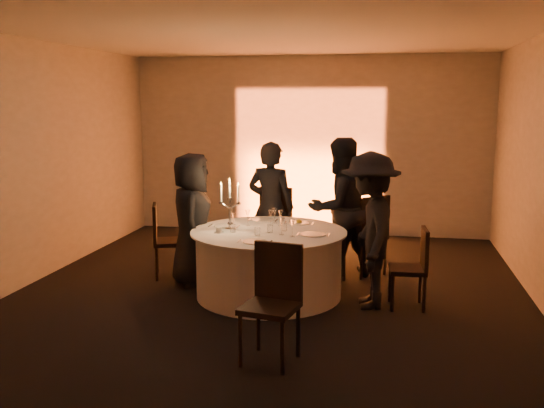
% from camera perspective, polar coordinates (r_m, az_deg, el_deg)
% --- Properties ---
extents(floor, '(7.00, 7.00, 0.00)m').
position_cam_1_polar(floor, '(7.18, -0.31, -8.56)').
color(floor, black).
rests_on(floor, ground).
extents(ceiling, '(7.00, 7.00, 0.00)m').
position_cam_1_polar(ceiling, '(6.86, -0.33, 15.99)').
color(ceiling, silver).
rests_on(ceiling, wall_back).
extents(wall_back, '(7.00, 0.00, 7.00)m').
position_cam_1_polar(wall_back, '(10.30, 3.50, 5.50)').
color(wall_back, '#A6A29A').
rests_on(wall_back, floor).
extents(wall_front, '(7.00, 0.00, 7.00)m').
position_cam_1_polar(wall_front, '(3.53, -11.46, -2.71)').
color(wall_front, '#A6A29A').
rests_on(wall_front, floor).
extents(wall_left, '(0.00, 7.00, 7.00)m').
position_cam_1_polar(wall_left, '(8.00, -21.95, 3.63)').
color(wall_left, '#A6A29A').
rests_on(wall_left, floor).
extents(uplighter_fixture, '(0.25, 0.12, 0.10)m').
position_cam_1_polar(uplighter_fixture, '(10.21, 3.19, -2.76)').
color(uplighter_fixture, black).
rests_on(uplighter_fixture, floor).
extents(banquet_table, '(1.80, 1.80, 0.77)m').
position_cam_1_polar(banquet_table, '(7.07, -0.31, -5.60)').
color(banquet_table, black).
rests_on(banquet_table, floor).
extents(chair_left, '(0.54, 0.54, 0.95)m').
position_cam_1_polar(chair_left, '(7.88, -10.14, -3.00)').
color(chair_left, black).
rests_on(chair_left, floor).
extents(chair_back_left, '(0.51, 0.51, 1.07)m').
position_cam_1_polar(chair_back_left, '(8.56, 0.59, -1.37)').
color(chair_back_left, black).
rests_on(chair_back_left, floor).
extents(chair_back_right, '(0.65, 0.65, 1.06)m').
position_cam_1_polar(chair_back_right, '(7.92, 9.06, -2.46)').
color(chair_back_right, black).
rests_on(chair_back_right, floor).
extents(chair_right, '(0.42, 0.42, 0.89)m').
position_cam_1_polar(chair_right, '(6.81, 13.26, -5.48)').
color(chair_right, black).
rests_on(chair_right, floor).
extents(chair_front, '(0.53, 0.53, 1.02)m').
position_cam_1_polar(chair_front, '(5.33, 0.14, -8.57)').
color(chair_front, black).
rests_on(chair_front, floor).
extents(guest_left, '(0.71, 0.90, 1.63)m').
position_cam_1_polar(guest_left, '(7.48, -7.52, -1.44)').
color(guest_left, black).
rests_on(guest_left, floor).
extents(guest_back_left, '(0.69, 0.51, 1.73)m').
position_cam_1_polar(guest_back_left, '(7.98, -0.10, -0.29)').
color(guest_back_left, black).
rests_on(guest_back_left, floor).
extents(guest_back_right, '(1.11, 1.08, 1.80)m').
position_cam_1_polar(guest_back_right, '(7.73, 6.34, -0.41)').
color(guest_back_right, black).
rests_on(guest_back_right, floor).
extents(guest_right, '(0.78, 1.18, 1.71)m').
position_cam_1_polar(guest_right, '(6.68, 9.18, -2.46)').
color(guest_right, black).
rests_on(guest_right, floor).
extents(plate_left, '(0.36, 0.25, 0.01)m').
position_cam_1_polar(plate_left, '(7.24, -4.53, -2.06)').
color(plate_left, silver).
rests_on(plate_left, banquet_table).
extents(plate_back_left, '(0.36, 0.28, 0.01)m').
position_cam_1_polar(plate_back_left, '(7.58, -0.86, -1.50)').
color(plate_back_left, silver).
rests_on(plate_back_left, banquet_table).
extents(plate_back_right, '(0.36, 0.27, 0.08)m').
position_cam_1_polar(plate_back_right, '(7.39, 2.55, -1.71)').
color(plate_back_right, silver).
rests_on(plate_back_right, banquet_table).
extents(plate_right, '(0.36, 0.29, 0.01)m').
position_cam_1_polar(plate_right, '(6.77, 3.89, -2.87)').
color(plate_right, silver).
rests_on(plate_right, banquet_table).
extents(plate_front, '(0.36, 0.26, 0.01)m').
position_cam_1_polar(plate_front, '(6.42, -1.64, -3.55)').
color(plate_front, silver).
rests_on(plate_front, banquet_table).
extents(coffee_cup, '(0.11, 0.11, 0.07)m').
position_cam_1_polar(coffee_cup, '(6.90, -5.00, -2.46)').
color(coffee_cup, silver).
rests_on(coffee_cup, banquet_table).
extents(candelabra, '(0.26, 0.12, 0.61)m').
position_cam_1_polar(candelabra, '(7.01, -3.98, -0.74)').
color(candelabra, silver).
rests_on(candelabra, banquet_table).
extents(wine_glass_a, '(0.07, 0.07, 0.19)m').
position_cam_1_polar(wine_glass_a, '(7.24, -2.30, -0.98)').
color(wine_glass_a, silver).
rests_on(wine_glass_a, banquet_table).
extents(wine_glass_b, '(0.07, 0.07, 0.19)m').
position_cam_1_polar(wine_glass_b, '(7.23, -0.12, -0.99)').
color(wine_glass_b, silver).
rests_on(wine_glass_b, banquet_table).
extents(wine_glass_c, '(0.07, 0.07, 0.19)m').
position_cam_1_polar(wine_glass_c, '(7.37, 0.26, -0.78)').
color(wine_glass_c, silver).
rests_on(wine_glass_c, banquet_table).
extents(wine_glass_d, '(0.07, 0.07, 0.19)m').
position_cam_1_polar(wine_glass_d, '(6.66, 1.92, -1.93)').
color(wine_glass_d, silver).
rests_on(wine_glass_d, banquet_table).
extents(wine_glass_e, '(0.07, 0.07, 0.19)m').
position_cam_1_polar(wine_glass_e, '(6.74, 0.92, -1.77)').
color(wine_glass_e, silver).
rests_on(wine_glass_e, banquet_table).
extents(wine_glass_f, '(0.07, 0.07, 0.19)m').
position_cam_1_polar(wine_glass_f, '(7.03, -3.67, -1.31)').
color(wine_glass_f, silver).
rests_on(wine_glass_f, banquet_table).
extents(wine_glass_g, '(0.07, 0.07, 0.19)m').
position_cam_1_polar(wine_glass_g, '(7.22, 0.82, -1.01)').
color(wine_glass_g, silver).
rests_on(wine_glass_g, banquet_table).
extents(tumbler_a, '(0.07, 0.07, 0.09)m').
position_cam_1_polar(tumbler_a, '(6.73, -1.38, -2.60)').
color(tumbler_a, silver).
rests_on(tumbler_a, banquet_table).
extents(tumbler_b, '(0.07, 0.07, 0.09)m').
position_cam_1_polar(tumbler_b, '(6.96, 1.15, -2.18)').
color(tumbler_b, silver).
rests_on(tumbler_b, banquet_table).
extents(tumbler_c, '(0.07, 0.07, 0.09)m').
position_cam_1_polar(tumbler_c, '(6.89, -0.19, -2.32)').
color(tumbler_c, silver).
rests_on(tumbler_c, banquet_table).
extents(tumbler_d, '(0.07, 0.07, 0.09)m').
position_cam_1_polar(tumbler_d, '(6.91, -3.71, -2.30)').
color(tumbler_d, silver).
rests_on(tumbler_d, banquet_table).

